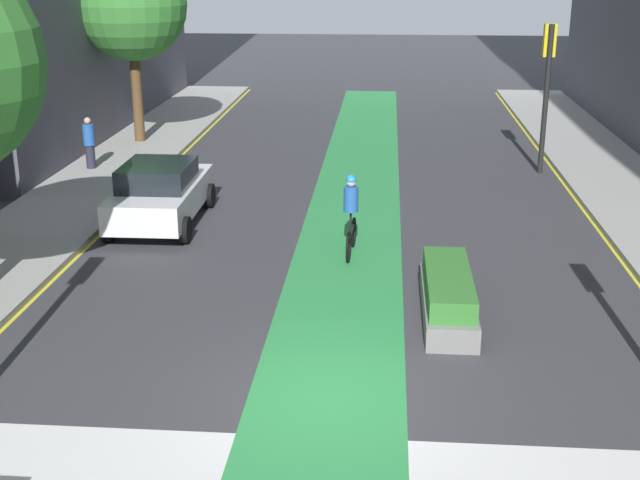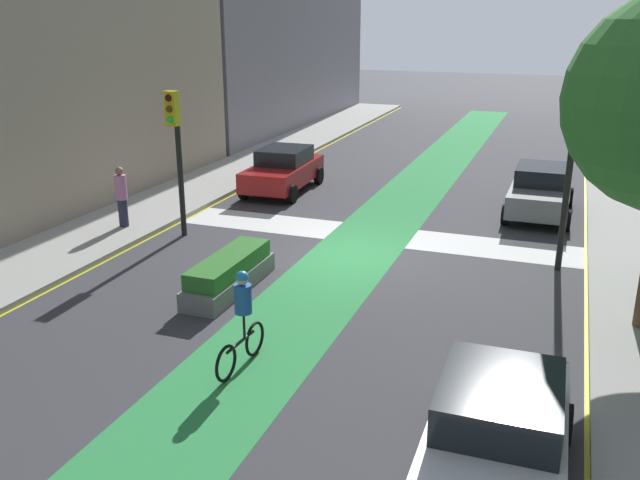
{
  "view_description": "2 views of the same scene",
  "coord_description": "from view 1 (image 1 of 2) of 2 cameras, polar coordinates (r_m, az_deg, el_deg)",
  "views": [
    {
      "loc": [
        0.79,
        -11.35,
        6.39
      ],
      "look_at": [
        -0.34,
        2.75,
        1.58
      ],
      "focal_mm": 47.64,
      "sensor_mm": 36.0,
      "label": 1
    },
    {
      "loc": [
        -5.2,
        16.57,
        6.26
      ],
      "look_at": [
        -0.22,
        3.03,
        1.43
      ],
      "focal_mm": 38.32,
      "sensor_mm": 36.0,
      "label": 2
    }
  ],
  "objects": [
    {
      "name": "crosswalk_band",
      "position": [
        11.35,
        -0.22,
        -15.49
      ],
      "size": [
        12.0,
        1.8,
        0.01
      ],
      "primitive_type": "cube",
      "color": "silver",
      "rests_on": "ground_plane"
    },
    {
      "name": "bike_lane_paint",
      "position": [
        13.04,
        0.47,
        -10.54
      ],
      "size": [
        2.4,
        60.0,
        0.01
      ],
      "primitive_type": "cube",
      "color": "#2D8C47",
      "rests_on": "ground_plane"
    },
    {
      "name": "median_planter",
      "position": [
        15.81,
        8.58,
        -3.71
      ],
      "size": [
        0.91,
        3.22,
        0.85
      ],
      "color": "slate",
      "rests_on": "ground_plane"
    },
    {
      "name": "ground_plane",
      "position": [
        13.04,
        0.52,
        -10.56
      ],
      "size": [
        120.0,
        120.0,
        0.0
      ],
      "primitive_type": "plane",
      "color": "#38383D"
    },
    {
      "name": "street_tree_far",
      "position": [
        29.89,
        -12.58,
        15.13
      ],
      "size": [
        3.71,
        3.71,
        6.45
      ],
      "color": "brown",
      "rests_on": "sidewalk_left"
    },
    {
      "name": "cyclist_in_lane",
      "position": [
        18.58,
        2.1,
        1.8
      ],
      "size": [
        0.32,
        1.73,
        1.86
      ],
      "color": "black",
      "rests_on": "ground_plane"
    },
    {
      "name": "car_white_left_far",
      "position": [
        21.18,
        -10.68,
        3.14
      ],
      "size": [
        2.06,
        4.22,
        1.57
      ],
      "color": "silver",
      "rests_on": "ground_plane"
    },
    {
      "name": "traffic_signal_far_right",
      "position": [
        26.44,
        15.04,
        10.97
      ],
      "size": [
        0.35,
        0.52,
        4.42
      ],
      "color": "black",
      "rests_on": "ground_plane"
    },
    {
      "name": "pedestrian_sidewalk_left_a",
      "position": [
        26.71,
        -15.24,
        6.32
      ],
      "size": [
        0.34,
        0.34,
        1.56
      ],
      "color": "#262638",
      "rests_on": "sidewalk_left"
    }
  ]
}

